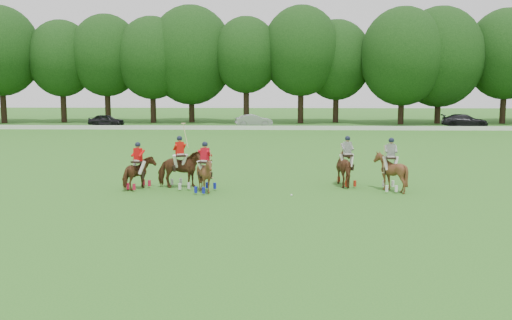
{
  "coord_description": "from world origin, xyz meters",
  "views": [
    {
      "loc": [
        3.47,
        -21.93,
        4.97
      ],
      "look_at": [
        2.6,
        4.2,
        1.4
      ],
      "focal_mm": 40.0,
      "sensor_mm": 36.0,
      "label": 1
    }
  ],
  "objects_px": {
    "car_left": "(106,120)",
    "polo_stripe_b": "(390,171)",
    "car_right": "(465,121)",
    "polo_red_a": "(138,173)",
    "polo_red_c": "(205,174)",
    "polo_ball": "(292,195)",
    "polo_red_b": "(180,169)",
    "car_mid": "(254,120)",
    "polo_stripe_a": "(347,168)"
  },
  "relations": [
    {
      "from": "polo_red_b",
      "to": "car_mid",
      "type": "bearing_deg",
      "value": 86.91
    },
    {
      "from": "polo_stripe_b",
      "to": "car_mid",
      "type": "bearing_deg",
      "value": 101.39
    },
    {
      "from": "polo_red_c",
      "to": "car_mid",
      "type": "bearing_deg",
      "value": 88.91
    },
    {
      "from": "car_left",
      "to": "polo_red_b",
      "type": "height_order",
      "value": "polo_red_b"
    },
    {
      "from": "polo_red_b",
      "to": "polo_red_c",
      "type": "relative_size",
      "value": 1.3
    },
    {
      "from": "car_left",
      "to": "polo_ball",
      "type": "distance_m",
      "value": 44.51
    },
    {
      "from": "car_right",
      "to": "polo_stripe_b",
      "type": "bearing_deg",
      "value": 165.87
    },
    {
      "from": "polo_red_c",
      "to": "polo_red_b",
      "type": "bearing_deg",
      "value": 143.22
    },
    {
      "from": "polo_red_c",
      "to": "polo_stripe_b",
      "type": "distance_m",
      "value": 8.5
    },
    {
      "from": "car_mid",
      "to": "polo_stripe_a",
      "type": "relative_size",
      "value": 1.72
    },
    {
      "from": "car_mid",
      "to": "polo_red_a",
      "type": "xyz_separation_m",
      "value": [
        -3.96,
        -38.36,
        0.11
      ]
    },
    {
      "from": "polo_red_a",
      "to": "polo_stripe_a",
      "type": "distance_m",
      "value": 9.92
    },
    {
      "from": "polo_stripe_b",
      "to": "polo_red_c",
      "type": "bearing_deg",
      "value": -175.27
    },
    {
      "from": "car_mid",
      "to": "car_right",
      "type": "distance_m",
      "value": 23.62
    },
    {
      "from": "polo_ball",
      "to": "polo_red_c",
      "type": "bearing_deg",
      "value": 169.77
    },
    {
      "from": "polo_ball",
      "to": "polo_stripe_a",
      "type": "bearing_deg",
      "value": 43.67
    },
    {
      "from": "car_left",
      "to": "polo_red_c",
      "type": "height_order",
      "value": "polo_red_c"
    },
    {
      "from": "car_right",
      "to": "polo_red_a",
      "type": "distance_m",
      "value": 47.25
    },
    {
      "from": "car_left",
      "to": "polo_red_b",
      "type": "relative_size",
      "value": 1.32
    },
    {
      "from": "car_right",
      "to": "polo_red_c",
      "type": "relative_size",
      "value": 2.15
    },
    {
      "from": "car_right",
      "to": "polo_stripe_b",
      "type": "height_order",
      "value": "polo_stripe_b"
    },
    {
      "from": "polo_red_b",
      "to": "polo_ball",
      "type": "height_order",
      "value": "polo_red_b"
    },
    {
      "from": "car_mid",
      "to": "polo_stripe_b",
      "type": "distance_m",
      "value": 39.12
    },
    {
      "from": "car_left",
      "to": "polo_stripe_a",
      "type": "bearing_deg",
      "value": -142.03
    },
    {
      "from": "car_mid",
      "to": "polo_red_a",
      "type": "relative_size",
      "value": 1.87
    },
    {
      "from": "car_mid",
      "to": "polo_red_c",
      "type": "relative_size",
      "value": 1.79
    },
    {
      "from": "car_mid",
      "to": "polo_stripe_a",
      "type": "bearing_deg",
      "value": 177.66
    },
    {
      "from": "car_left",
      "to": "polo_ball",
      "type": "relative_size",
      "value": 44.47
    },
    {
      "from": "car_right",
      "to": "polo_red_c",
      "type": "xyz_separation_m",
      "value": [
        -24.37,
        -39.05,
        0.11
      ]
    },
    {
      "from": "polo_red_a",
      "to": "polo_ball",
      "type": "relative_size",
      "value": 24.68
    },
    {
      "from": "car_left",
      "to": "car_right",
      "type": "xyz_separation_m",
      "value": [
        40.47,
        0.0,
        0.04
      ]
    },
    {
      "from": "polo_ball",
      "to": "polo_stripe_b",
      "type": "bearing_deg",
      "value": 17.04
    },
    {
      "from": "polo_red_a",
      "to": "polo_ball",
      "type": "distance_m",
      "value": 7.28
    },
    {
      "from": "car_left",
      "to": "polo_stripe_b",
      "type": "xyz_separation_m",
      "value": [
        24.57,
        -38.35,
        0.22
      ]
    },
    {
      "from": "polo_red_a",
      "to": "polo_stripe_b",
      "type": "distance_m",
      "value": 11.68
    },
    {
      "from": "car_mid",
      "to": "car_left",
      "type": "bearing_deg",
      "value": 78.66
    },
    {
      "from": "car_mid",
      "to": "polo_ball",
      "type": "bearing_deg",
      "value": 173.18
    },
    {
      "from": "car_left",
      "to": "polo_ball",
      "type": "height_order",
      "value": "car_left"
    },
    {
      "from": "car_mid",
      "to": "polo_red_c",
      "type": "bearing_deg",
      "value": 167.57
    },
    {
      "from": "car_mid",
      "to": "car_right",
      "type": "relative_size",
      "value": 0.83
    },
    {
      "from": "polo_red_a",
      "to": "polo_stripe_b",
      "type": "relative_size",
      "value": 0.9
    },
    {
      "from": "polo_red_c",
      "to": "polo_stripe_b",
      "type": "xyz_separation_m",
      "value": [
        8.47,
        0.7,
        0.07
      ]
    },
    {
      "from": "polo_red_c",
      "to": "polo_ball",
      "type": "distance_m",
      "value": 4.03
    },
    {
      "from": "polo_stripe_b",
      "to": "polo_stripe_a",
      "type": "bearing_deg",
      "value": 146.63
    },
    {
      "from": "polo_red_a",
      "to": "car_left",
      "type": "bearing_deg",
      "value": 108.57
    },
    {
      "from": "car_right",
      "to": "polo_red_a",
      "type": "xyz_separation_m",
      "value": [
        -27.58,
        -38.36,
        0.07
      ]
    },
    {
      "from": "car_left",
      "to": "polo_stripe_a",
      "type": "xyz_separation_m",
      "value": [
        22.73,
        -37.14,
        0.21
      ]
    },
    {
      "from": "car_mid",
      "to": "polo_ball",
      "type": "distance_m",
      "value": 39.89
    },
    {
      "from": "car_right",
      "to": "polo_stripe_a",
      "type": "distance_m",
      "value": 41.16
    },
    {
      "from": "car_mid",
      "to": "polo_red_c",
      "type": "distance_m",
      "value": 39.06
    }
  ]
}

